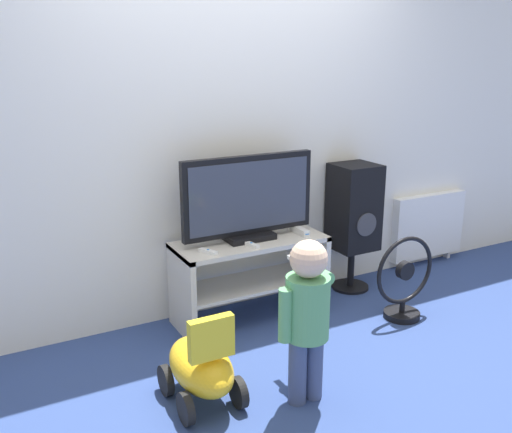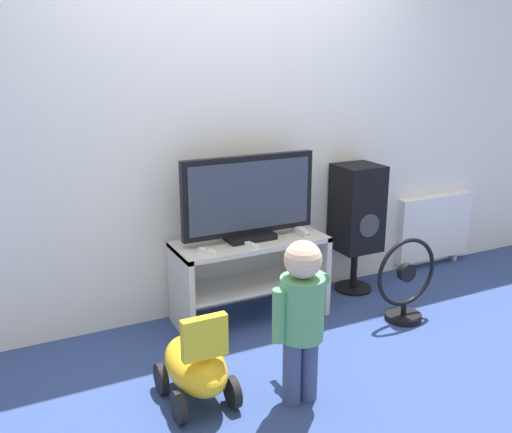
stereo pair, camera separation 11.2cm
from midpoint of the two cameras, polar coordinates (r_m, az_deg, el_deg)
ground_plane at (r=3.75m, az=0.05°, el=-11.30°), size 16.00×16.00×0.00m
wall_back at (r=3.79m, az=-3.55°, el=9.62°), size 10.00×0.06×2.60m
tv_stand at (r=3.77m, az=-1.45°, el=-5.16°), size 1.00×0.41×0.56m
television at (r=3.64m, az=-1.64°, el=1.77°), size 0.91×0.20×0.55m
game_console at (r=3.83m, az=3.53°, el=-1.40°), size 0.05×0.19×0.04m
remote_primary at (r=3.47m, az=-5.73°, el=-3.51°), size 0.08×0.13×0.03m
remote_secondary at (r=3.58m, az=-1.37°, el=-2.84°), size 0.06×0.13×0.03m
child at (r=2.86m, az=3.95°, el=-9.11°), size 0.33×0.49×0.87m
speaker_tower at (r=4.22m, az=9.00°, el=0.66°), size 0.31×0.31×0.95m
floor_fan at (r=3.93m, az=13.80°, el=-6.39°), size 0.47×0.24×0.57m
ride_on_toy at (r=2.99m, az=-6.57°, el=-14.70°), size 0.32×0.51×0.53m
radiator at (r=4.97m, az=16.21°, el=-0.90°), size 0.73×0.08×0.60m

